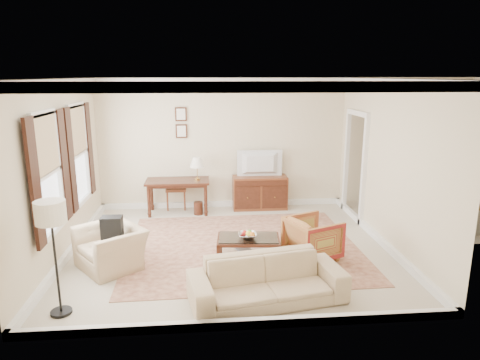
{
  "coord_description": "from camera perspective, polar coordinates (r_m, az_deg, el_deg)",
  "views": [
    {
      "loc": [
        -0.44,
        -6.99,
        2.95
      ],
      "look_at": [
        0.2,
        0.3,
        1.15
      ],
      "focal_mm": 32.0,
      "sensor_mm": 36.0,
      "label": 1
    }
  ],
  "objects": [
    {
      "name": "room_shell",
      "position": [
        7.02,
        -1.44,
        9.9
      ],
      "size": [
        5.51,
        5.01,
        2.91
      ],
      "color": "beige",
      "rests_on": "ground"
    },
    {
      "name": "annex_bedroom",
      "position": [
        9.87,
        25.23,
        -2.87
      ],
      "size": [
        3.0,
        2.7,
        2.9
      ],
      "color": "beige",
      "rests_on": "ground"
    },
    {
      "name": "window_front",
      "position": [
        6.83,
        -24.22,
        0.75
      ],
      "size": [
        0.12,
        1.56,
        1.8
      ],
      "primitive_type": null,
      "color": "#CCB284",
      "rests_on": "room_shell"
    },
    {
      "name": "window_rear",
      "position": [
        8.33,
        -20.72,
        3.24
      ],
      "size": [
        0.12,
        1.56,
        1.8
      ],
      "primitive_type": null,
      "color": "#CCB284",
      "rests_on": "room_shell"
    },
    {
      "name": "doorway",
      "position": [
        9.25,
        15.03,
        1.65
      ],
      "size": [
        0.1,
        1.12,
        2.25
      ],
      "primitive_type": null,
      "color": "white",
      "rests_on": "room_shell"
    },
    {
      "name": "rug",
      "position": [
        7.63,
        0.4,
        -8.87
      ],
      "size": [
        4.05,
        3.5,
        0.01
      ],
      "primitive_type": "cube",
      "rotation": [
        0.0,
        0.0,
        0.02
      ],
      "color": "brown",
      "rests_on": "room_shell"
    },
    {
      "name": "writing_desk",
      "position": [
        9.36,
        -8.31,
        -0.66
      ],
      "size": [
        1.36,
        0.68,
        0.74
      ],
      "color": "#462014",
      "rests_on": "room_shell"
    },
    {
      "name": "desk_chair",
      "position": [
        9.73,
        -8.51,
        -0.77
      ],
      "size": [
        0.54,
        0.54,
        1.05
      ],
      "primitive_type": null,
      "rotation": [
        0.0,
        0.0,
        0.21
      ],
      "color": "brown",
      "rests_on": "room_shell"
    },
    {
      "name": "desk_lamp",
      "position": [
        9.26,
        -5.73,
        1.55
      ],
      "size": [
        0.32,
        0.32,
        0.5
      ],
      "primitive_type": null,
      "color": "silver",
      "rests_on": "writing_desk"
    },
    {
      "name": "framed_prints",
      "position": [
        9.53,
        -7.85,
        7.61
      ],
      "size": [
        0.25,
        0.04,
        0.68
      ],
      "primitive_type": null,
      "color": "#462014",
      "rests_on": "room_shell"
    },
    {
      "name": "sideboard",
      "position": [
        9.66,
        2.65,
        -1.66
      ],
      "size": [
        1.21,
        0.47,
        0.75
      ],
      "primitive_type": "cube",
      "color": "brown",
      "rests_on": "room_shell"
    },
    {
      "name": "tv",
      "position": [
        9.45,
        2.72,
        3.29
      ],
      "size": [
        0.96,
        0.55,
        0.13
      ],
      "primitive_type": "imported",
      "rotation": [
        0.0,
        0.0,
        3.14
      ],
      "color": "black",
      "rests_on": "sideboard"
    },
    {
      "name": "coffee_table",
      "position": [
        6.96,
        1.12,
        -8.4
      ],
      "size": [
        1.05,
        0.67,
        0.42
      ],
      "rotation": [
        0.0,
        0.0,
        -0.09
      ],
      "color": "#462014",
      "rests_on": "room_shell"
    },
    {
      "name": "fruit_bowl",
      "position": [
        6.87,
        1.01,
        -7.3
      ],
      "size": [
        0.42,
        0.42,
        0.1
      ],
      "primitive_type": "imported",
      "color": "silver",
      "rests_on": "coffee_table"
    },
    {
      "name": "book_a",
      "position": [
        7.02,
        -0.08,
        -9.53
      ],
      "size": [
        0.26,
        0.17,
        0.38
      ],
      "primitive_type": "imported",
      "rotation": [
        0.0,
        0.0,
        0.53
      ],
      "color": "brown",
      "rests_on": "coffee_table"
    },
    {
      "name": "book_b",
      "position": [
        6.93,
        1.9,
        -9.9
      ],
      "size": [
        0.26,
        0.16,
        0.38
      ],
      "primitive_type": "imported",
      "rotation": [
        0.0,
        0.0,
        -0.5
      ],
      "color": "brown",
      "rests_on": "coffee_table"
    },
    {
      "name": "striped_armchair",
      "position": [
        7.15,
        9.68,
        -7.41
      ],
      "size": [
        0.94,
        0.96,
        0.77
      ],
      "primitive_type": "imported",
      "rotation": [
        0.0,
        0.0,
        1.96
      ],
      "color": "maroon",
      "rests_on": "room_shell"
    },
    {
      "name": "club_armchair",
      "position": [
        7.03,
        -16.9,
        -7.8
      ],
      "size": [
        1.11,
        1.18,
        0.87
      ],
      "primitive_type": "imported",
      "rotation": [
        0.0,
        0.0,
        -0.92
      ],
      "color": "#C6B385",
      "rests_on": "room_shell"
    },
    {
      "name": "backpack",
      "position": [
        6.96,
        -16.72,
        -5.86
      ],
      "size": [
        0.34,
        0.39,
        0.4
      ],
      "primitive_type": "cube",
      "rotation": [
        0.0,
        0.0,
        -1.08
      ],
      "color": "black",
      "rests_on": "club_armchair"
    },
    {
      "name": "sofa",
      "position": [
        5.79,
        3.67,
        -12.33
      ],
      "size": [
        2.13,
        0.96,
        0.8
      ],
      "primitive_type": "imported",
      "rotation": [
        0.0,
        0.0,
        0.18
      ],
      "color": "#C6B385",
      "rests_on": "room_shell"
    },
    {
      "name": "floor_lamp",
      "position": [
        5.65,
        -23.87,
        -5.0
      ],
      "size": [
        0.37,
        0.37,
        1.49
      ],
      "color": "black",
      "rests_on": "room_shell"
    }
  ]
}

